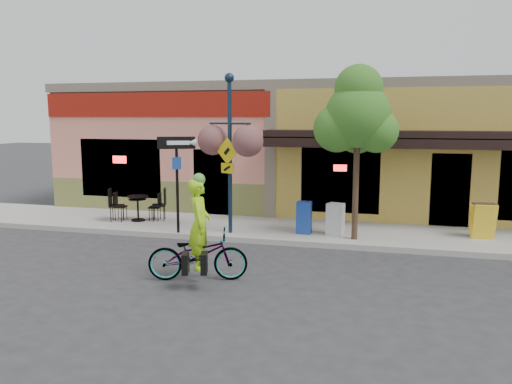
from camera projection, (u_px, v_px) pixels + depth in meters
ground at (279, 251)px, 12.59m from camera, size 90.00×90.00×0.00m
sidewalk at (293, 231)px, 14.49m from camera, size 24.00×3.00×0.15m
curb at (283, 243)px, 13.11m from camera, size 24.00×0.12×0.15m
building at (319, 145)px, 19.44m from camera, size 18.20×8.20×4.50m
bicycle at (198, 255)px, 10.26m from camera, size 2.16×1.24×1.07m
cyclist_rider at (200, 236)px, 10.19m from camera, size 0.62×0.78×1.87m
lamp_post at (230, 154)px, 13.60m from camera, size 1.50×1.01×4.37m
one_way_sign at (177, 185)px, 13.73m from camera, size 1.03×0.61×2.67m
cafe_set_left at (138, 204)px, 15.43m from camera, size 1.90×1.37×1.03m
cafe_set_right at (138, 206)px, 15.58m from camera, size 1.55×0.95×0.87m
newspaper_box_blue at (304, 218)px, 13.77m from camera, size 0.41×0.36×0.89m
newspaper_box_grey at (335, 219)px, 13.60m from camera, size 0.51×0.48×0.87m
street_tree at (357, 153)px, 12.84m from camera, size 2.27×2.27×4.57m
sandwich_board at (485, 222)px, 13.02m from camera, size 0.61×0.47×0.96m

